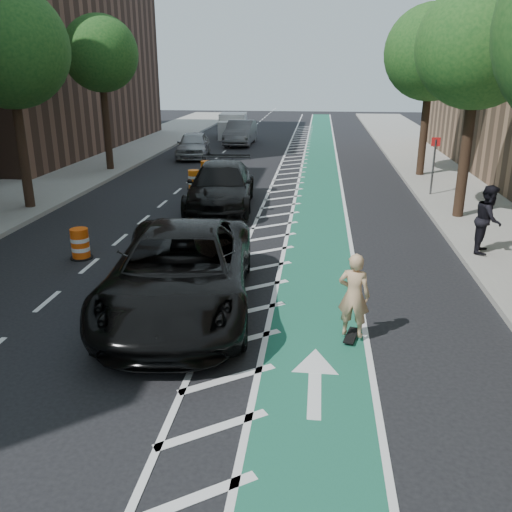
# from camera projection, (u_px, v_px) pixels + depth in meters

# --- Properties ---
(ground) EXTENTS (120.00, 120.00, 0.00)m
(ground) POSITION_uv_depth(u_px,v_px,m) (183.00, 308.00, 12.18)
(ground) COLOR black
(ground) RESTS_ON ground
(bike_lane) EXTENTS (2.00, 90.00, 0.01)m
(bike_lane) POSITION_uv_depth(u_px,v_px,m) (319.00, 206.00, 21.24)
(bike_lane) COLOR #19593D
(bike_lane) RESTS_ON ground
(buffer_strip) EXTENTS (1.40, 90.00, 0.01)m
(buffer_strip) POSITION_uv_depth(u_px,v_px,m) (281.00, 205.00, 21.40)
(buffer_strip) COLOR silver
(buffer_strip) RESTS_ON ground
(sidewalk_right) EXTENTS (5.00, 90.00, 0.15)m
(sidewalk_right) POSITION_uv_depth(u_px,v_px,m) (491.00, 209.00, 20.51)
(sidewalk_right) COLOR gray
(sidewalk_right) RESTS_ON ground
(sidewalk_left) EXTENTS (5.00, 90.00, 0.15)m
(sidewalk_left) POSITION_uv_depth(u_px,v_px,m) (18.00, 196.00, 22.57)
(sidewalk_left) COLOR gray
(sidewalk_left) RESTS_ON ground
(curb_right) EXTENTS (0.12, 90.00, 0.16)m
(curb_right) POSITION_uv_depth(u_px,v_px,m) (425.00, 207.00, 20.77)
(curb_right) COLOR gray
(curb_right) RESTS_ON ground
(curb_left) EXTENTS (0.12, 90.00, 0.16)m
(curb_left) POSITION_uv_depth(u_px,v_px,m) (74.00, 197.00, 22.31)
(curb_left) COLOR gray
(curb_left) RESTS_ON ground
(tree_r_c) EXTENTS (4.20, 4.20, 7.90)m
(tree_r_c) POSITION_uv_depth(u_px,v_px,m) (483.00, 46.00, 16.94)
(tree_r_c) COLOR #382619
(tree_r_c) RESTS_ON ground
(tree_l_c) EXTENTS (4.20, 4.20, 7.90)m
(tree_l_c) POSITION_uv_depth(u_px,v_px,m) (7.00, 48.00, 18.66)
(tree_l_c) COLOR #382619
(tree_l_c) RESTS_ON ground
(tree_r_d) EXTENTS (4.20, 4.20, 7.90)m
(tree_r_d) POSITION_uv_depth(u_px,v_px,m) (434.00, 53.00, 24.44)
(tree_r_d) COLOR #382619
(tree_r_d) RESTS_ON ground
(tree_l_d) EXTENTS (4.20, 4.20, 7.90)m
(tree_l_d) POSITION_uv_depth(u_px,v_px,m) (98.00, 54.00, 26.16)
(tree_l_d) COLOR #382619
(tree_l_d) RESTS_ON ground
(sign_post) EXTENTS (0.35, 0.08, 2.47)m
(sign_post) POSITION_uv_depth(u_px,v_px,m) (433.00, 165.00, 22.17)
(sign_post) COLOR #4C4C4C
(sign_post) RESTS_ON ground
(skateboard) EXTENTS (0.36, 0.73, 0.09)m
(skateboard) POSITION_uv_depth(u_px,v_px,m) (351.00, 336.00, 10.77)
(skateboard) COLOR black
(skateboard) RESTS_ON ground
(skateboarder) EXTENTS (0.70, 0.55, 1.71)m
(skateboarder) POSITION_uv_depth(u_px,v_px,m) (354.00, 295.00, 10.48)
(skateboarder) COLOR tan
(skateboarder) RESTS_ON skateboard
(suv_near) EXTENTS (3.72, 6.81, 1.81)m
(suv_near) POSITION_uv_depth(u_px,v_px,m) (180.00, 271.00, 11.86)
(suv_near) COLOR black
(suv_near) RESTS_ON ground
(suv_far) EXTENTS (2.89, 6.08, 1.71)m
(suv_far) POSITION_uv_depth(u_px,v_px,m) (221.00, 187.00, 20.55)
(suv_far) COLOR black
(suv_far) RESTS_ON ground
(car_silver) EXTENTS (2.30, 4.66, 1.53)m
(car_silver) POSITION_uv_depth(u_px,v_px,m) (193.00, 145.00, 32.55)
(car_silver) COLOR #9C9CA1
(car_silver) RESTS_ON ground
(car_grey) EXTENTS (1.84, 5.07, 1.66)m
(car_grey) POSITION_uv_depth(u_px,v_px,m) (241.00, 133.00, 38.09)
(car_grey) COLOR #5E5E63
(car_grey) RESTS_ON ground
(pedestrian) EXTENTS (1.01, 1.13, 1.93)m
(pedestrian) POSITION_uv_depth(u_px,v_px,m) (488.00, 219.00, 15.14)
(pedestrian) COLOR black
(pedestrian) RESTS_ON sidewalk_right
(box_truck) EXTENTS (2.14, 4.38, 1.78)m
(box_truck) POSITION_uv_depth(u_px,v_px,m) (233.00, 127.00, 42.23)
(box_truck) COLOR silver
(box_truck) RESTS_ON ground
(barrel_a) EXTENTS (0.64, 0.64, 0.87)m
(barrel_a) POSITION_uv_depth(u_px,v_px,m) (80.00, 244.00, 15.26)
(barrel_a) COLOR #E8500C
(barrel_a) RESTS_ON ground
(barrel_b) EXTENTS (0.63, 0.63, 0.85)m
(barrel_b) POSITION_uv_depth(u_px,v_px,m) (194.00, 180.00, 24.08)
(barrel_b) COLOR orange
(barrel_b) RESTS_ON ground
(barrel_c) EXTENTS (0.69, 0.69, 0.94)m
(barrel_c) POSITION_uv_depth(u_px,v_px,m) (207.00, 171.00, 25.90)
(barrel_c) COLOR orange
(barrel_c) RESTS_ON ground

